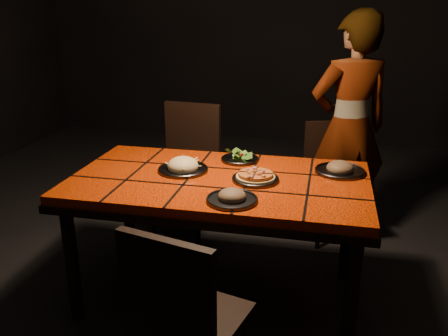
% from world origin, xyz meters
% --- Properties ---
extents(room_shell, '(6.04, 7.04, 3.08)m').
position_xyz_m(room_shell, '(0.00, 0.00, 1.50)').
color(room_shell, black).
rests_on(room_shell, ground).
extents(dining_table, '(1.62, 0.92, 0.75)m').
position_xyz_m(dining_table, '(0.00, 0.00, 0.67)').
color(dining_table, '#E73A07').
rests_on(dining_table, ground).
extents(chair_near, '(0.48, 0.48, 0.88)m').
position_xyz_m(chair_near, '(0.05, -0.87, 0.50)').
color(chair_near, black).
rests_on(chair_near, ground).
extents(chair_far_left, '(0.47, 0.47, 0.95)m').
position_xyz_m(chair_far_left, '(-0.44, 0.85, 0.55)').
color(chair_far_left, black).
rests_on(chair_far_left, ground).
extents(chair_far_right, '(0.48, 0.48, 0.84)m').
position_xyz_m(chair_far_right, '(0.61, 0.99, 0.48)').
color(chair_far_right, black).
rests_on(chair_far_right, ground).
extents(diner, '(0.70, 0.60, 1.62)m').
position_xyz_m(diner, '(0.71, 1.03, 0.81)').
color(diner, brown).
rests_on(diner, ground).
extents(plate_pizza, '(0.25, 0.25, 0.04)m').
position_xyz_m(plate_pizza, '(0.20, -0.00, 0.77)').
color(plate_pizza, '#3C3C42').
rests_on(plate_pizza, dining_table).
extents(plate_pasta, '(0.28, 0.28, 0.09)m').
position_xyz_m(plate_pasta, '(-0.22, 0.06, 0.77)').
color(plate_pasta, '#3C3C42').
rests_on(plate_pasta, dining_table).
extents(plate_salad, '(0.23, 0.23, 0.07)m').
position_xyz_m(plate_salad, '(0.05, 0.31, 0.78)').
color(plate_salad, '#3C3C42').
rests_on(plate_salad, dining_table).
extents(plate_mushroom_a, '(0.25, 0.25, 0.08)m').
position_xyz_m(plate_mushroom_a, '(0.13, -0.30, 0.77)').
color(plate_mushroom_a, '#3C3C42').
rests_on(plate_mushroom_a, dining_table).
extents(plate_mushroom_b, '(0.28, 0.28, 0.09)m').
position_xyz_m(plate_mushroom_b, '(0.64, 0.23, 0.77)').
color(plate_mushroom_b, '#3C3C42').
rests_on(plate_mushroom_b, dining_table).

